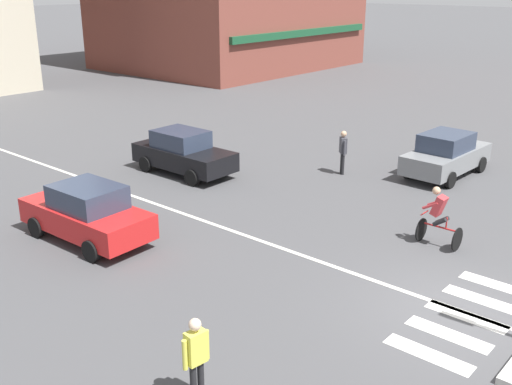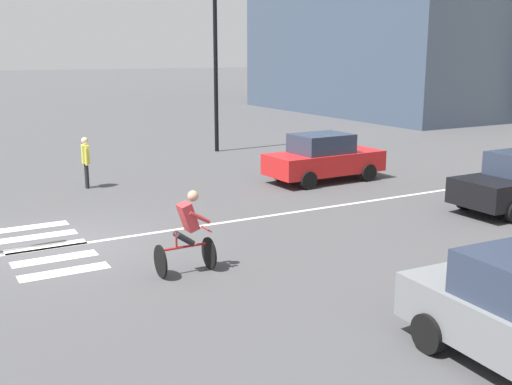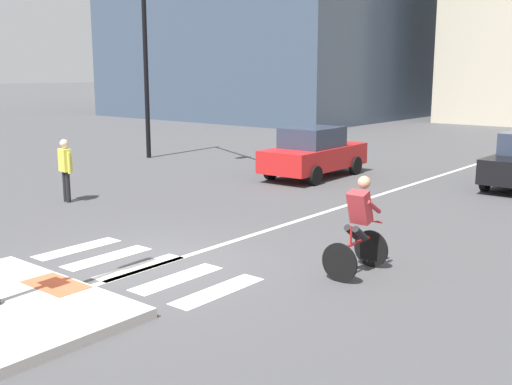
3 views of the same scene
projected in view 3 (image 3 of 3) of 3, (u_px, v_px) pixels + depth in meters
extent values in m
plane|color=#474749|center=(149.00, 265.00, 11.09)|extent=(300.00, 300.00, 0.00)
cube|color=#DB5B38|center=(56.00, 284.00, 9.62)|extent=(1.10, 0.60, 0.01)
cube|color=silver|center=(78.00, 248.00, 12.10)|extent=(0.44, 1.80, 0.01)
cube|color=silver|center=(107.00, 257.00, 11.52)|extent=(0.44, 1.80, 0.01)
cube|color=silver|center=(140.00, 267.00, 10.93)|extent=(0.44, 1.80, 0.01)
cube|color=silver|center=(177.00, 278.00, 10.35)|extent=(0.44, 1.80, 0.01)
cube|color=silver|center=(218.00, 291.00, 9.77)|extent=(0.44, 1.80, 0.01)
cube|color=silver|center=(406.00, 186.00, 18.60)|extent=(0.14, 28.00, 0.01)
cylinder|color=black|center=(146.00, 64.00, 24.06)|extent=(0.18, 0.18, 7.39)
cube|color=#3D4C60|center=(267.00, 2.00, 46.58)|extent=(20.64, 17.03, 17.02)
cube|color=red|center=(314.00, 157.00, 20.13)|extent=(1.84, 4.15, 0.70)
cube|color=#2D384C|center=(312.00, 137.00, 19.89)|extent=(1.54, 1.95, 0.64)
cylinder|color=black|center=(313.00, 161.00, 21.69)|extent=(0.20, 0.61, 0.60)
cylinder|color=black|center=(356.00, 166.00, 20.69)|extent=(0.20, 0.61, 0.60)
cylinder|color=black|center=(271.00, 170.00, 19.71)|extent=(0.20, 0.61, 0.60)
cylinder|color=black|center=(315.00, 176.00, 18.71)|extent=(0.20, 0.61, 0.60)
cylinder|color=black|center=(485.00, 181.00, 17.87)|extent=(0.18, 0.60, 0.60)
cylinder|color=black|center=(371.00, 249.00, 10.94)|extent=(0.66, 0.04, 0.66)
cylinder|color=black|center=(340.00, 263.00, 10.14)|extent=(0.66, 0.04, 0.66)
cylinder|color=#B21E1E|center=(356.00, 243.00, 10.50)|extent=(0.05, 0.89, 0.05)
cylinder|color=#B21E1E|center=(351.00, 235.00, 10.32)|extent=(0.04, 0.04, 0.30)
cylinder|color=#B21E1E|center=(371.00, 221.00, 10.80)|extent=(0.44, 0.04, 0.04)
cylinder|color=black|center=(352.00, 232.00, 10.50)|extent=(0.12, 0.40, 0.33)
cylinder|color=black|center=(360.00, 234.00, 10.40)|extent=(0.12, 0.40, 0.33)
cube|color=#B73338|center=(360.00, 207.00, 10.44)|extent=(0.34, 0.38, 0.60)
sphere|color=tan|center=(364.00, 182.00, 10.45)|extent=(0.22, 0.22, 0.22)
cylinder|color=#B73338|center=(357.00, 204.00, 10.67)|extent=(0.08, 0.46, 0.31)
cylinder|color=#B73338|center=(373.00, 207.00, 10.48)|extent=(0.08, 0.46, 0.31)
cylinder|color=black|center=(68.00, 187.00, 16.28)|extent=(0.12, 0.12, 0.82)
cylinder|color=black|center=(65.00, 186.00, 16.39)|extent=(0.12, 0.12, 0.82)
cube|color=#DBD64C|center=(65.00, 160.00, 16.20)|extent=(0.39, 0.26, 0.60)
cylinder|color=#DBD64C|center=(69.00, 163.00, 16.04)|extent=(0.09, 0.09, 0.56)
cylinder|color=#DBD64C|center=(61.00, 161.00, 16.37)|extent=(0.09, 0.09, 0.56)
sphere|color=beige|center=(64.00, 143.00, 16.11)|extent=(0.22, 0.22, 0.22)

